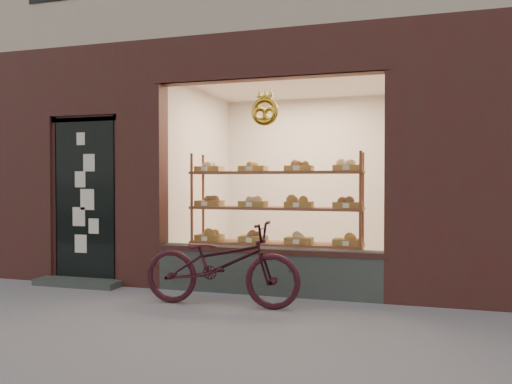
% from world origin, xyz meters
% --- Properties ---
extents(ground, '(90.00, 90.00, 0.00)m').
position_xyz_m(ground, '(0.00, 0.00, 0.00)').
color(ground, slate).
extents(display_shelf, '(2.20, 0.45, 1.70)m').
position_xyz_m(display_shelf, '(0.45, 2.55, 0.86)').
color(display_shelf, brown).
rests_on(display_shelf, ground).
extents(bicycle, '(1.75, 0.66, 0.91)m').
position_xyz_m(bicycle, '(0.12, 1.43, 0.46)').
color(bicycle, black).
rests_on(bicycle, ground).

